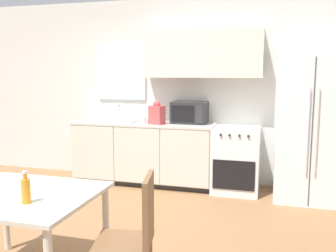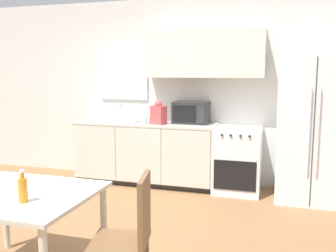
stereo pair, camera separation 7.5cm
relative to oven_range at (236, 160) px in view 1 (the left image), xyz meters
The scene contains 12 objects.
ground_plane 2.04m from the oven_range, 122.51° to the right, with size 12.00×12.00×0.00m, color olive.
wall_back 1.44m from the oven_range, 162.04° to the left, with size 12.00×0.38×2.70m.
kitchen_counter 1.35m from the oven_range, behind, with size 2.08×0.63×0.91m.
oven_range is the anchor object (origin of this frame).
refrigerator 1.04m from the oven_range, ahead, with size 0.82×0.79×1.84m.
kitchen_sink 1.87m from the oven_range, behind, with size 0.68×0.45×0.24m.
microwave 0.94m from the oven_range, behind, with size 0.50×0.35×0.31m.
coffee_mug 1.41m from the oven_range, behind, with size 0.13×0.09×0.10m.
grocery_bag_0 1.27m from the oven_range, behind, with size 0.22×0.20×0.33m.
dining_table 3.07m from the oven_range, 116.47° to the right, with size 1.13×0.96×0.72m.
dining_chair_side 2.78m from the oven_range, 98.88° to the right, with size 0.47×0.47×0.93m.
drink_bottle 3.17m from the oven_range, 112.19° to the right, with size 0.07×0.07×0.23m.
Camera 1 is at (1.53, -3.41, 1.64)m, focal length 40.00 mm.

